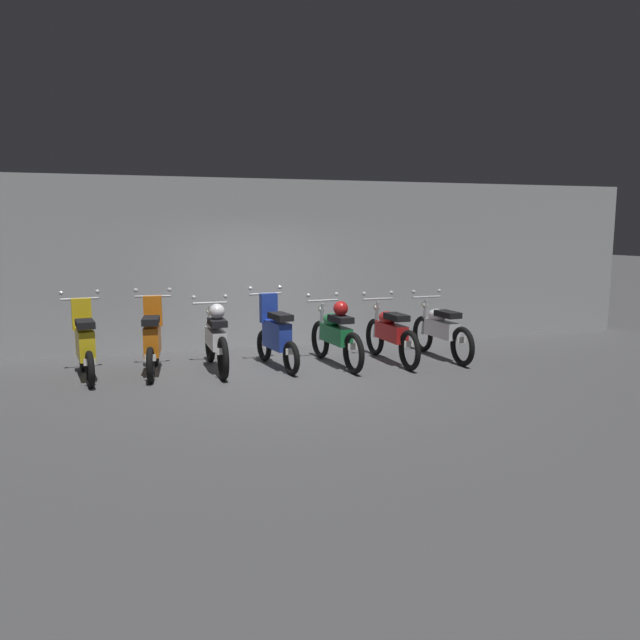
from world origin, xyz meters
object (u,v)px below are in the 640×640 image
object	(u,v)px
motorbike_slot_1	(153,340)
motorbike_slot_6	(441,330)
motorbike_slot_5	(391,333)
motorbike_slot_2	(216,337)
motorbike_slot_3	(276,335)
motorbike_slot_4	(336,334)
motorbike_slot_0	(85,344)

from	to	relation	value
motorbike_slot_1	motorbike_slot_6	world-z (taller)	motorbike_slot_1
motorbike_slot_5	motorbike_slot_2	bearing A→B (deg)	176.11
motorbike_slot_3	motorbike_slot_4	bearing A→B (deg)	-7.75
motorbike_slot_2	motorbike_slot_3	xyz separation A→B (m)	(0.96, -0.05, -0.00)
motorbike_slot_5	motorbike_slot_4	bearing A→B (deg)	179.12
motorbike_slot_0	motorbike_slot_6	distance (m)	5.78
motorbike_slot_3	motorbike_slot_6	distance (m)	2.89
motorbike_slot_2	motorbike_slot_6	bearing A→B (deg)	-1.96
motorbike_slot_4	motorbike_slot_2	bearing A→B (deg)	174.61
motorbike_slot_3	motorbike_slot_6	world-z (taller)	motorbike_slot_3
motorbike_slot_4	motorbike_slot_6	size ratio (longest dim) A/B	1.00
motorbike_slot_2	motorbike_slot_6	size ratio (longest dim) A/B	1.00
motorbike_slot_1	motorbike_slot_4	xyz separation A→B (m)	(2.88, -0.24, 0.00)
motorbike_slot_0	motorbike_slot_6	size ratio (longest dim) A/B	0.86
motorbike_slot_2	motorbike_slot_4	bearing A→B (deg)	-5.39
motorbike_slot_0	motorbike_slot_5	xyz separation A→B (m)	(4.82, -0.19, -0.04)
motorbike_slot_1	motorbike_slot_6	bearing A→B (deg)	-2.29
motorbike_slot_0	motorbike_slot_3	world-z (taller)	same
motorbike_slot_1	motorbike_slot_5	xyz separation A→B (m)	(3.85, -0.26, -0.04)
motorbike_slot_5	motorbike_slot_6	distance (m)	0.96
motorbike_slot_4	motorbike_slot_6	bearing A→B (deg)	1.48
motorbike_slot_2	motorbike_slot_3	distance (m)	0.96
motorbike_slot_4	motorbike_slot_3	bearing A→B (deg)	172.25
motorbike_slot_5	motorbike_slot_0	bearing A→B (deg)	177.75
motorbike_slot_0	motorbike_slot_3	xyz separation A→B (m)	(2.89, -0.04, 0.00)
motorbike_slot_4	motorbike_slot_5	world-z (taller)	same
motorbike_slot_2	motorbike_slot_4	size ratio (longest dim) A/B	1.00
motorbike_slot_1	motorbike_slot_5	size ratio (longest dim) A/B	0.86
motorbike_slot_5	motorbike_slot_3	bearing A→B (deg)	175.66
motorbike_slot_1	motorbike_slot_4	bearing A→B (deg)	-4.80
motorbike_slot_4	motorbike_slot_5	size ratio (longest dim) A/B	1.00
motorbike_slot_6	motorbike_slot_4	bearing A→B (deg)	-178.52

